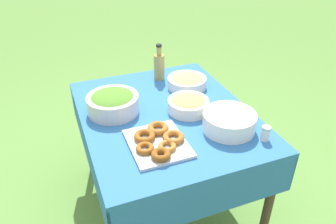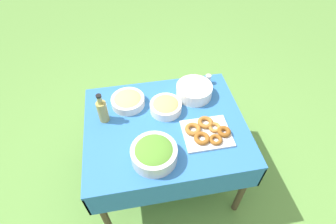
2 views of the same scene
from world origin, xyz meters
name	(u,v)px [view 2 (image 2 of 2)]	position (x,y,z in m)	size (l,w,h in m)	color
ground_plane	(166,174)	(0.00, 0.00, 0.00)	(14.00, 14.00, 0.00)	#609342
picnic_table	(165,132)	(0.00, 0.00, 0.63)	(1.15, 0.94, 0.73)	#2D6BB2
salad_bowl	(154,153)	(-0.12, -0.27, 0.80)	(0.29, 0.29, 0.12)	silver
pasta_bowl	(128,100)	(-0.24, 0.24, 0.77)	(0.25, 0.25, 0.08)	silver
donut_platter	(207,132)	(0.27, -0.14, 0.75)	(0.34, 0.30, 0.05)	silver
plate_stack	(194,91)	(0.27, 0.25, 0.78)	(0.28, 0.28, 0.10)	white
olive_oil_bottle	(102,111)	(-0.43, 0.12, 0.83)	(0.07, 0.07, 0.25)	#998E4C
bread_bowl	(166,106)	(0.03, 0.13, 0.78)	(0.24, 0.24, 0.09)	white
salt_shaker	(208,79)	(0.42, 0.37, 0.77)	(0.05, 0.05, 0.08)	white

